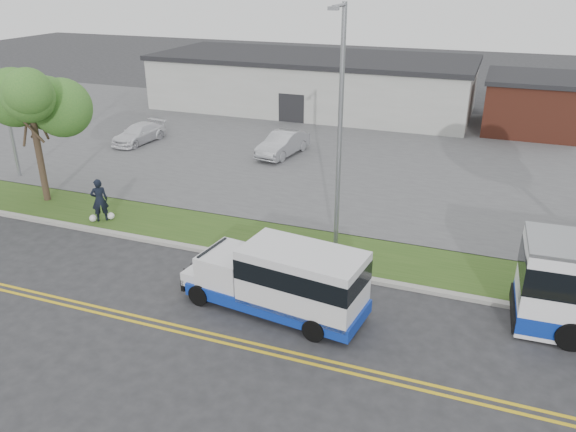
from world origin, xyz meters
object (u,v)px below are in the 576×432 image
at_px(shuttle_bus, 285,278).
at_px(pedestrian, 99,200).
at_px(parked_car_b, 139,134).
at_px(tree_west, 29,99).
at_px(streetlight_near, 340,128).
at_px(parked_car_a, 283,144).
at_px(streetlight_far, 3,97).

relative_size(shuttle_bus, pedestrian, 3.29).
bearing_deg(parked_car_b, tree_west, -75.19).
distance_m(pedestrian, parked_car_b, 12.69).
relative_size(streetlight_near, parked_car_a, 2.17).
relative_size(streetlight_near, shuttle_bus, 1.44).
relative_size(tree_west, parked_car_a, 1.58).
height_order(tree_west, parked_car_b, tree_west).
bearing_deg(shuttle_bus, streetlight_near, 92.53).
bearing_deg(tree_west, parked_car_b, 98.51).
xyz_separation_m(tree_west, shuttle_bus, (14.61, -5.08, -3.82)).
height_order(streetlight_near, parked_car_a, streetlight_near).
xyz_separation_m(shuttle_bus, parked_car_a, (-6.27, 16.03, -0.49)).
xyz_separation_m(parked_car_a, parked_car_b, (-9.86, -0.76, -0.12)).
bearing_deg(parked_car_b, shuttle_bus, -37.11).
bearing_deg(parked_car_a, streetlight_near, -50.62).
bearing_deg(parked_car_a, shuttle_bus, -59.50).
distance_m(shuttle_bus, pedestrian, 11.15).
bearing_deg(shuttle_bus, parked_car_b, 143.95).
relative_size(streetlight_far, pedestrian, 4.01).
xyz_separation_m(tree_west, pedestrian, (4.17, -1.15, -4.02)).
distance_m(streetlight_far, parked_car_b, 9.16).
height_order(tree_west, shuttle_bus, tree_west).
height_order(shuttle_bus, parked_car_b, shuttle_bus).
relative_size(streetlight_near, pedestrian, 4.76).
height_order(streetlight_near, streetlight_far, streetlight_near).
bearing_deg(streetlight_far, streetlight_near, -8.05).
distance_m(streetlight_near, parked_car_a, 13.94).
relative_size(tree_west, parked_car_b, 1.66).
height_order(pedestrian, parked_car_b, pedestrian).
relative_size(pedestrian, parked_car_b, 0.48).
height_order(streetlight_near, pedestrian, streetlight_near).
relative_size(streetlight_far, parked_car_b, 1.93).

